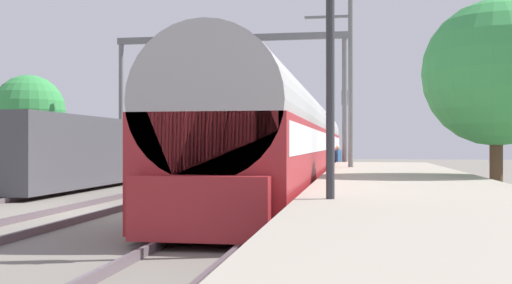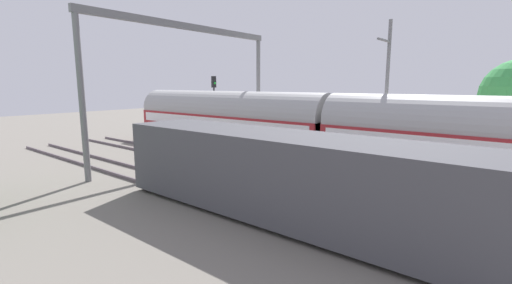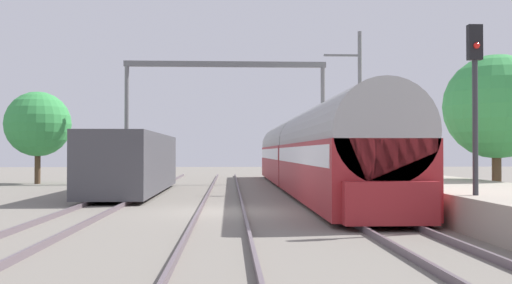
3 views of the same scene
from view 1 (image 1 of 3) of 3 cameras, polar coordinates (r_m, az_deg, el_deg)
The scene contains 13 objects.
ground at distance 16.64m, azimuth -15.46°, elevation -6.38°, with size 120.00×120.00×0.00m, color slate.
track_west at distance 16.64m, azimuth -15.46°, elevation -6.10°, with size 1.52×60.00×0.16m.
track_east at distance 15.35m, azimuth -0.55°, elevation -6.61°, with size 1.52×60.00×0.16m.
platform at distance 17.12m, azimuth 13.37°, elevation -4.69°, with size 4.40×28.00×0.90m.
passenger_train at distance 26.51m, azimuth 3.65°, elevation 0.18°, with size 2.93×32.85×3.82m.
freight_car at distance 26.29m, azimuth -16.05°, elevation -0.90°, with size 2.80×13.00×2.70m.
person_crossing at distance 31.78m, azimuth 7.60°, elevation -1.58°, with size 0.40×0.47×1.73m.
railway_signal_near at distance 10.15m, azimuth 6.92°, elevation 8.62°, with size 0.36×0.30×5.25m.
railway_signal_far at distance 37.78m, azimuth 8.25°, elevation 2.01°, with size 0.36×0.30×5.09m.
catenary_gantry at distance 34.18m, azimuth -2.48°, elevation 6.31°, with size 13.04×0.28×7.86m.
catenary_pole_east_mid at distance 24.29m, azimuth 8.69°, elevation 5.36°, with size 1.90×0.20×8.00m.
tree_west_background at distance 37.93m, azimuth -20.36°, elevation 2.78°, with size 4.09×4.09×5.82m.
tree_east_background at distance 18.71m, azimuth 21.44°, elevation 5.97°, with size 4.13×4.13×5.88m.
Camera 1 is at (6.93, -15.03, 1.79)m, focal length 43.00 mm.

